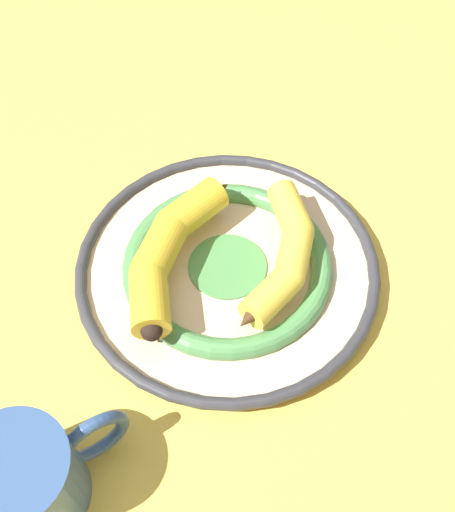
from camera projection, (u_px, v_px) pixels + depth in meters
ground_plane at (255, 297)px, 0.65m from camera, size 2.80×2.80×0.00m
decorative_bowl at (228, 267)px, 0.66m from camera, size 0.33×0.33×0.03m
banana_a at (170, 247)px, 0.63m from camera, size 0.12×0.21×0.04m
banana_b at (285, 255)px, 0.63m from camera, size 0.10×0.19×0.03m
coffee_mug at (28, 478)px, 0.49m from camera, size 0.13×0.10×0.09m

